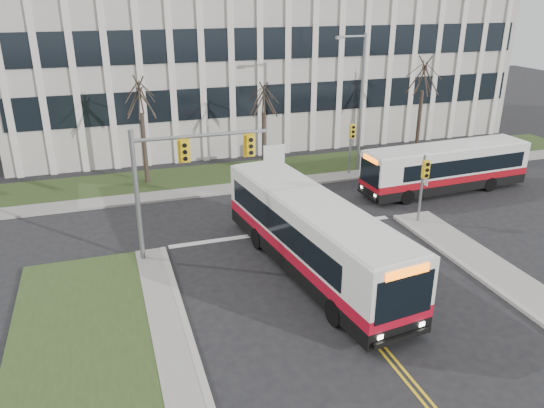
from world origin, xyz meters
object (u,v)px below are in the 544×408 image
(directory_sign, at_px, (274,157))
(streetlight, at_px, (360,96))
(bus_main, at_px, (312,237))
(bus_cross, at_px, (445,169))

(directory_sign, bearing_deg, streetlight, -13.23)
(bus_main, distance_m, bus_cross, 13.64)
(streetlight, bearing_deg, directory_sign, 166.77)
(directory_sign, height_order, bus_main, bus_main)
(bus_main, bearing_deg, directory_sign, 71.36)
(directory_sign, bearing_deg, bus_main, -101.42)
(streetlight, xyz_separation_m, directory_sign, (-5.53, 1.30, -4.02))
(streetlight, bearing_deg, bus_cross, -57.43)
(streetlight, height_order, bus_cross, streetlight)
(bus_main, relative_size, bus_cross, 1.16)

